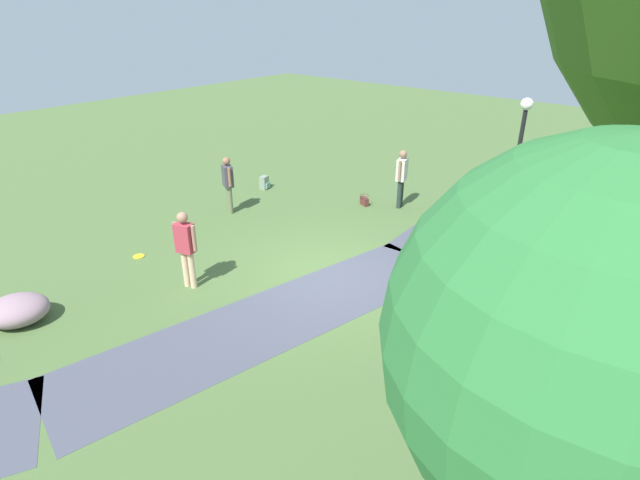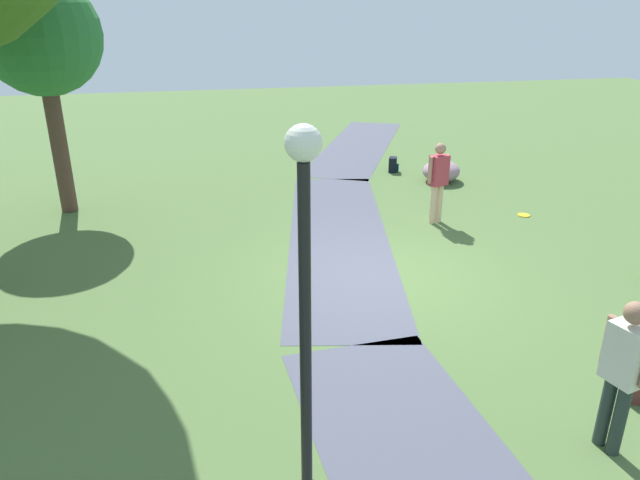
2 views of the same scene
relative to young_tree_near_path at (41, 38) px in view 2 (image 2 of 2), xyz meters
name	(u,v)px [view 2 (image 2 of 2)]	position (x,y,z in m)	size (l,w,h in m)	color
ground_plane	(378,275)	(-4.66, -5.63, -3.61)	(48.00, 48.00, 0.00)	#4B6636
footpath_segment_mid	(339,235)	(-2.76, -5.42, -3.61)	(8.22, 3.51, 0.01)	#474958
footpath_segment_far	(358,146)	(4.76, -8.00, -3.61)	(8.03, 5.20, 0.01)	#474958
young_tree_near_path	(41,38)	(0.00, 0.00, 0.00)	(2.38, 2.38, 4.86)	#51372C
lamp_post	(305,289)	(-9.03, -3.52, -1.48)	(0.28, 0.28, 3.44)	black
lawn_boulder	(441,171)	(0.37, -8.93, -3.35)	(1.43, 1.38, 0.53)	gray
woman_with_handbag	(623,367)	(-9.09, -6.63, -2.64)	(0.51, 0.32, 1.68)	#25322E
man_near_boulder	(438,177)	(-2.46, -7.58, -2.64)	(0.34, 0.50, 1.67)	beige
backpack_by_boulder	(393,165)	(1.50, -8.03, -3.42)	(0.34, 0.33, 0.40)	black
frisbee_on_grass	(524,215)	(-2.50, -9.61, -3.60)	(0.26, 0.26, 0.02)	yellow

